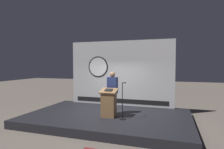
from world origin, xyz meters
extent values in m
plane|color=#6B6056|center=(0.00, 0.00, 0.00)|extent=(40.00, 40.00, 0.00)
cube|color=black|center=(0.00, 0.00, 0.15)|extent=(6.40, 4.00, 0.30)
cube|color=silver|center=(0.00, 1.85, 1.88)|extent=(5.14, 0.10, 3.15)
cylinder|color=black|center=(-1.15, 1.80, 2.18)|extent=(1.05, 0.02, 1.05)
cylinder|color=white|center=(-1.15, 1.79, 2.18)|extent=(0.94, 0.02, 0.94)
cube|color=black|center=(0.00, 1.79, 0.52)|extent=(4.63, 0.02, 0.20)
cube|color=olive|center=(0.16, -0.35, 0.78)|extent=(0.52, 0.40, 0.96)
cube|color=olive|center=(0.16, -0.35, 1.29)|extent=(0.64, 0.49, 0.18)
cube|color=black|center=(0.16, -0.37, 1.34)|extent=(0.28, 0.20, 0.08)
cylinder|color=black|center=(0.16, 0.13, 0.72)|extent=(0.26, 0.26, 0.84)
cube|color=navy|center=(0.16, 0.13, 1.46)|extent=(0.40, 0.24, 0.65)
sphere|color=#997051|center=(0.16, 0.13, 1.90)|extent=(0.22, 0.22, 0.22)
cylinder|color=black|center=(0.74, -0.50, 0.31)|extent=(0.24, 0.24, 0.02)
cylinder|color=black|center=(0.74, -0.50, 0.98)|extent=(0.03, 0.03, 1.36)
cylinder|color=black|center=(0.74, -0.31, 1.61)|extent=(0.02, 0.38, 0.02)
sphere|color=#262626|center=(0.74, -0.12, 1.61)|extent=(0.07, 0.07, 0.07)
camera|label=1|loc=(2.48, -7.10, 2.28)|focal=30.36mm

